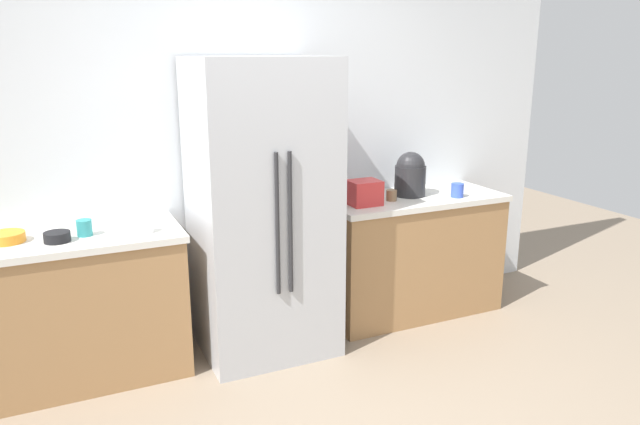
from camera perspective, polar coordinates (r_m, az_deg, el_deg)
kitchen_back_panel at (r=4.08m, az=-7.95°, el=9.85°), size 5.02×0.10×3.06m
counter_left at (r=3.82m, az=-23.71°, el=-8.52°), size 1.46×0.60×0.88m
counter_right at (r=4.50m, az=8.53°, el=-3.89°), size 1.31×0.60×0.88m
refrigerator at (r=3.78m, az=-5.47°, el=0.30°), size 0.82×0.74×1.86m
toaster at (r=4.07m, az=4.20°, el=1.88°), size 0.21×0.18×0.17m
rice_cooker at (r=4.35m, az=8.53°, el=3.59°), size 0.22×0.22×0.32m
cup_a at (r=4.21m, az=6.77°, el=1.63°), size 0.07×0.07×0.07m
cup_b at (r=3.59m, az=-16.17°, el=-1.27°), size 0.09×0.09×0.07m
cup_c at (r=4.39m, az=12.85°, el=2.06°), size 0.09×0.09×0.10m
cup_d at (r=3.63m, az=-21.37°, el=-1.36°), size 0.08×0.08×0.09m
bowl_b at (r=3.58m, az=-23.59°, el=-2.12°), size 0.14×0.14×0.05m
bowl_c at (r=3.69m, az=-27.51°, el=-2.10°), size 0.19×0.19×0.05m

